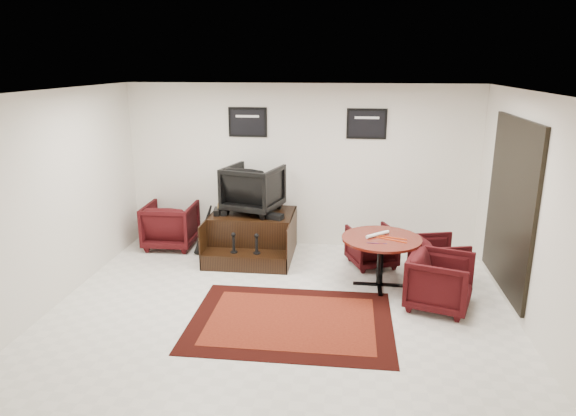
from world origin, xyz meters
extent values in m
plane|color=silver|center=(0.00, 0.00, 0.00)|extent=(6.00, 6.00, 0.00)
cube|color=silver|center=(0.00, 2.50, 1.40)|extent=(6.00, 0.02, 2.80)
cube|color=silver|center=(0.00, -2.50, 1.40)|extent=(6.00, 0.02, 2.80)
cube|color=silver|center=(-3.00, 0.00, 1.40)|extent=(0.02, 5.00, 2.80)
cube|color=silver|center=(3.00, 0.00, 1.40)|extent=(0.02, 5.00, 2.80)
cube|color=white|center=(0.00, 0.00, 2.80)|extent=(6.00, 5.00, 0.02)
cube|color=black|center=(2.97, 0.70, 1.30)|extent=(0.05, 1.90, 2.30)
cube|color=black|center=(2.96, 0.70, 1.30)|extent=(0.02, 1.72, 2.12)
cube|color=black|center=(2.97, 0.70, 1.30)|extent=(0.03, 0.05, 2.12)
cube|color=black|center=(-0.90, 2.48, 2.15)|extent=(0.66, 0.03, 0.50)
cube|color=black|center=(-0.90, 2.46, 2.15)|extent=(0.58, 0.01, 0.42)
cube|color=silver|center=(-0.90, 2.46, 2.25)|extent=(0.40, 0.00, 0.04)
cube|color=black|center=(1.10, 2.48, 2.15)|extent=(0.66, 0.03, 0.50)
cube|color=black|center=(1.10, 2.46, 2.15)|extent=(0.58, 0.01, 0.42)
cube|color=silver|center=(1.10, 2.46, 2.25)|extent=(0.40, 0.00, 0.04)
cube|color=black|center=(0.17, -0.38, 0.00)|extent=(2.52, 1.89, 0.01)
cube|color=#52130B|center=(0.17, -0.38, 0.01)|extent=(2.07, 1.44, 0.01)
cube|color=black|center=(-0.74, 1.96, 0.35)|extent=(1.37, 1.01, 0.71)
cube|color=black|center=(-0.74, 1.25, 0.13)|extent=(1.37, 0.40, 0.25)
cube|color=black|center=(-1.41, 1.76, 0.35)|extent=(0.02, 1.42, 0.71)
cube|color=black|center=(-0.06, 1.76, 0.35)|extent=(0.02, 1.42, 0.71)
cylinder|color=black|center=(-0.92, 1.25, 0.26)|extent=(0.11, 0.11, 0.02)
cylinder|color=black|center=(-0.92, 1.25, 0.39)|extent=(0.04, 0.04, 0.24)
sphere|color=black|center=(-0.92, 1.25, 0.55)|extent=(0.07, 0.07, 0.07)
cylinder|color=black|center=(-0.56, 1.25, 0.26)|extent=(0.11, 0.11, 0.02)
cylinder|color=black|center=(-0.56, 1.25, 0.39)|extent=(0.04, 0.04, 0.24)
sphere|color=black|center=(-0.56, 1.25, 0.55)|extent=(0.07, 0.07, 0.07)
imported|color=black|center=(-0.74, 2.01, 1.15)|extent=(1.03, 0.99, 0.88)
cube|color=black|center=(-1.31, 1.79, 0.76)|extent=(0.13, 0.27, 0.10)
cube|color=black|center=(-1.19, 1.81, 0.76)|extent=(0.13, 0.27, 0.10)
cube|color=black|center=(-0.32, 1.63, 0.75)|extent=(0.28, 0.24, 0.08)
imported|color=black|center=(-2.23, 2.08, 0.43)|extent=(0.85, 0.80, 0.86)
cylinder|color=#3F0E09|center=(1.32, 0.84, 0.72)|extent=(1.13, 1.13, 0.04)
cylinder|color=black|center=(1.32, 0.84, 0.37)|extent=(0.09, 0.09, 0.66)
cube|color=black|center=(1.32, 0.84, 0.02)|extent=(0.75, 0.06, 0.03)
cube|color=black|center=(1.32, 0.84, 0.02)|extent=(0.06, 0.75, 0.03)
imported|color=black|center=(1.23, 1.62, 0.35)|extent=(0.86, 0.84, 0.69)
imported|color=black|center=(2.20, 1.19, 0.35)|extent=(0.80, 0.83, 0.70)
imported|color=black|center=(2.06, 0.24, 0.40)|extent=(0.94, 0.97, 0.80)
cylinder|color=white|center=(1.27, 0.90, 0.76)|extent=(0.35, 0.32, 0.05)
cylinder|color=#E4410C|center=(1.45, 0.75, 0.74)|extent=(0.41, 0.21, 0.01)
cylinder|color=#E4410C|center=(1.45, 0.85, 0.74)|extent=(0.43, 0.16, 0.01)
cylinder|color=#4C1933|center=(1.15, 0.58, 0.74)|extent=(0.10, 0.01, 0.01)
cylinder|color=#4C1933|center=(1.21, 0.58, 0.74)|extent=(0.10, 0.01, 0.01)
cylinder|color=#4C1933|center=(1.27, 0.58, 0.74)|extent=(0.10, 0.01, 0.01)
cylinder|color=#4C1933|center=(1.33, 0.58, 0.74)|extent=(0.10, 0.01, 0.01)
camera|label=1|loc=(0.82, -6.14, 3.13)|focal=32.00mm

